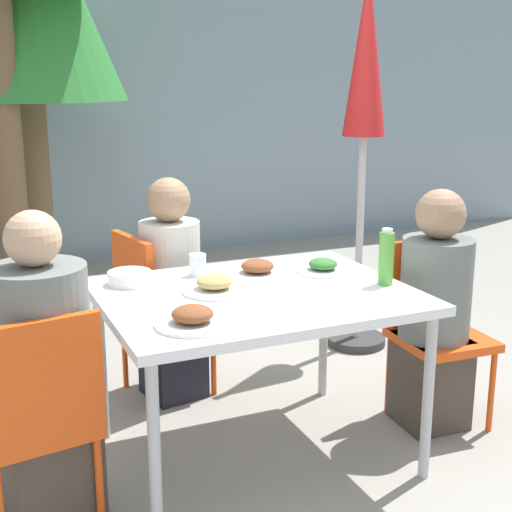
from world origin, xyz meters
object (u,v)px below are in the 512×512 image
person_left (44,385)px  drinking_cup (198,265)px  person_right (434,316)px  person_far (171,294)px  salad_bowl (130,278)px  chair_left (38,412)px  chair_far (153,303)px  closed_umbrella (365,90)px  chair_right (433,317)px  bottle (386,258)px

person_left → drinking_cup: (0.74, 0.46, 0.25)m
person_right → drinking_cup: (-1.02, 0.37, 0.26)m
person_far → salad_bowl: bearing=-46.6°
person_right → salad_bowl: person_right is taller
person_left → person_far: size_ratio=1.04×
chair_left → drinking_cup: 1.00m
chair_far → closed_umbrella: closed_umbrella is taller
person_far → drinking_cup: 0.49m
person_right → chair_right: bearing=-121.9°
bottle → chair_far: bearing=130.5°
person_right → salad_bowl: bearing=-12.1°
person_right → salad_bowl: (-1.33, 0.36, 0.24)m
chair_far → closed_umbrella: (1.33, 0.20, 1.04)m
person_far → bottle: 1.15m
chair_far → drinking_cup: 0.55m
chair_right → drinking_cup: bearing=-12.3°
person_right → chair_left: bearing=8.7°
person_far → salad_bowl: size_ratio=6.17×
closed_umbrella → salad_bowl: bearing=-156.9°
chair_right → salad_bowl: 1.44m
chair_left → drinking_cup: (0.77, 0.55, 0.30)m
chair_right → chair_left: bearing=11.0°
drinking_cup → salad_bowl: drinking_cup is taller
person_right → salad_bowl: 1.39m
salad_bowl → person_left: bearing=-133.5°
chair_right → person_right: bearing=58.1°
drinking_cup → chair_left: bearing=-144.7°
person_left → chair_left: bearing=-121.9°
chair_right → closed_umbrella: 1.41m
person_left → bottle: size_ratio=4.86×
closed_umbrella → bottle: size_ratio=9.11×
chair_left → person_right: 1.80m
person_right → bottle: size_ratio=4.65×
person_far → closed_umbrella: closed_umbrella is taller
chair_right → bottle: 0.56m
chair_left → chair_right: 1.86m
person_far → drinking_cup: (0.00, -0.42, 0.25)m
person_right → person_left: bearing=6.0°
closed_umbrella → person_left: bearing=-150.7°
chair_right → drinking_cup: (-1.07, 0.29, 0.30)m
bottle → person_far: bearing=128.1°
chair_left → person_right: person_right is taller
person_right → drinking_cup: bearing=-17.0°
chair_right → person_far: bearing=-30.5°
person_left → closed_umbrella: closed_umbrella is taller
salad_bowl → drinking_cup: bearing=1.9°
chair_right → person_far: 1.29m
person_far → bottle: bearing=27.4°
drinking_cup → salad_bowl: size_ratio=0.53×
drinking_cup → salad_bowl: (-0.31, -0.01, -0.02)m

